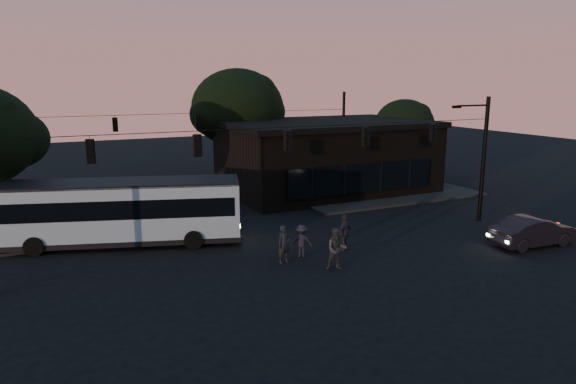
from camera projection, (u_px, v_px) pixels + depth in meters
name	position (u px, v px, depth m)	size (l,w,h in m)	color
ground	(327.00, 276.00, 22.49)	(120.00, 120.00, 0.00)	black
sidewalk_far_right	(372.00, 190.00, 39.88)	(14.00, 10.00, 0.15)	black
building	(326.00, 156.00, 39.80)	(15.40, 10.41, 5.40)	black
tree_behind	(238.00, 108.00, 42.27)	(7.60, 7.60, 9.43)	black
tree_right	(404.00, 125.00, 44.97)	(5.20, 5.20, 6.86)	black
signal_rig_near	(288.00, 163.00, 25.08)	(26.24, 0.30, 7.50)	black
signal_rig_far	(198.00, 137.00, 39.24)	(26.24, 0.30, 7.50)	black
bus	(124.00, 209.00, 26.55)	(12.18, 6.18, 3.35)	#9FBECB
car	(534.00, 231.00, 26.53)	(1.62, 4.65, 1.53)	black
pedestrian_a	(284.00, 244.00, 24.00)	(0.65, 0.43, 1.80)	black
pedestrian_b	(337.00, 249.00, 23.10)	(0.94, 0.73, 1.93)	#30312D
pedestrian_c	(344.00, 232.00, 25.80)	(1.08, 0.45, 1.85)	#25242D
pedestrian_d	(301.00, 241.00, 24.80)	(1.03, 0.59, 1.60)	black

